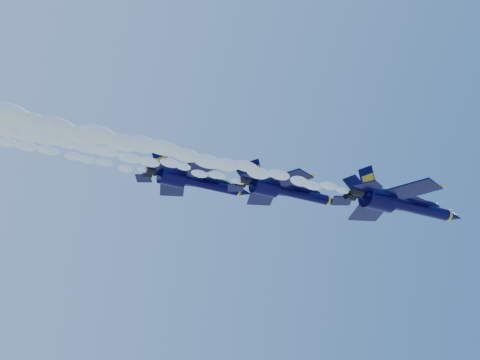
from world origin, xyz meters
TOP-DOWN VIEW (x-y plane):
  - jet_lead at (19.44, -13.81)m, footprint 18.81×15.43m
  - smoke_trail_jet_lead at (-14.82, -13.81)m, footprint 52.43×2.55m
  - jet_second at (7.72, -4.92)m, footprint 15.96×13.10m
  - smoke_trail_jet_second at (-25.32, -4.92)m, footprint 52.43×2.16m
  - jet_third at (-2.14, 2.60)m, footprint 16.15×13.25m

SIDE VIEW (x-z plane):
  - smoke_trail_jet_lead at x=-14.82m, z-range 148.18..150.47m
  - jet_lead at x=19.44m, z-range 146.34..153.33m
  - smoke_trail_jet_second at x=-25.32m, z-range 151.14..153.09m
  - jet_second at x=7.72m, z-range 149.63..155.56m
  - jet_third at x=-2.14m, z-range 151.75..157.75m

